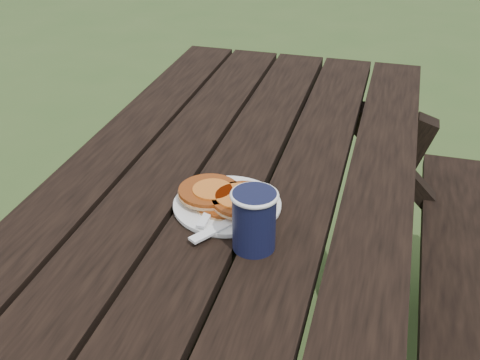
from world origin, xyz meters
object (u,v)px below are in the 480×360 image
(plate, at_px, (227,205))
(pancake_stack, at_px, (227,197))
(coffee_cup, at_px, (254,217))
(picnic_table, at_px, (222,338))

(plate, height_order, pancake_stack, pancake_stack)
(coffee_cup, bearing_deg, pancake_stack, 126.86)
(picnic_table, height_order, coffee_cup, coffee_cup)
(picnic_table, distance_m, plate, 0.39)
(plate, bearing_deg, picnic_table, 132.45)
(picnic_table, relative_size, coffee_cup, 16.20)
(picnic_table, height_order, pancake_stack, pancake_stack)
(plate, relative_size, coffee_cup, 1.83)
(plate, bearing_deg, pancake_stack, -60.69)
(coffee_cup, bearing_deg, picnic_table, 127.93)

